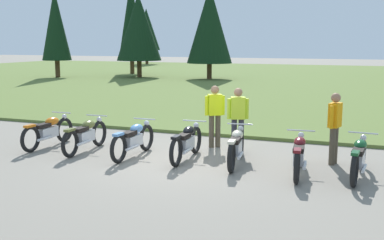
{
  "coord_description": "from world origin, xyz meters",
  "views": [
    {
      "loc": [
        4.24,
        -10.27,
        2.84
      ],
      "look_at": [
        0.0,
        0.6,
        0.9
      ],
      "focal_mm": 44.54,
      "sensor_mm": 36.0,
      "label": 1
    }
  ],
  "objects_px": {
    "motorcycle_black": "(187,142)",
    "motorcycle_cream": "(236,146)",
    "motorcycle_olive": "(86,135)",
    "rider_in_hivis_vest": "(238,116)",
    "motorcycle_maroon": "(299,155)",
    "motorcycle_orange": "(48,131)",
    "motorcycle_sky_blue": "(134,139)",
    "rider_checking_bike": "(215,113)",
    "rider_near_row_end": "(335,124)",
    "motorcycle_british_green": "(359,158)"
  },
  "relations": [
    {
      "from": "motorcycle_maroon",
      "to": "rider_checking_bike",
      "type": "relative_size",
      "value": 1.26
    },
    {
      "from": "motorcycle_black",
      "to": "rider_in_hivis_vest",
      "type": "relative_size",
      "value": 1.26
    },
    {
      "from": "motorcycle_cream",
      "to": "motorcycle_sky_blue",
      "type": "bearing_deg",
      "value": -176.54
    },
    {
      "from": "motorcycle_sky_blue",
      "to": "rider_near_row_end",
      "type": "bearing_deg",
      "value": 12.36
    },
    {
      "from": "motorcycle_olive",
      "to": "motorcycle_black",
      "type": "height_order",
      "value": "same"
    },
    {
      "from": "motorcycle_orange",
      "to": "rider_in_hivis_vest",
      "type": "xyz_separation_m",
      "value": [
        4.96,
        1.21,
        0.51
      ]
    },
    {
      "from": "motorcycle_sky_blue",
      "to": "motorcycle_british_green",
      "type": "bearing_deg",
      "value": 0.35
    },
    {
      "from": "motorcycle_black",
      "to": "rider_near_row_end",
      "type": "relative_size",
      "value": 1.26
    },
    {
      "from": "motorcycle_maroon",
      "to": "rider_in_hivis_vest",
      "type": "xyz_separation_m",
      "value": [
        -1.79,
        1.51,
        0.51
      ]
    },
    {
      "from": "motorcycle_olive",
      "to": "rider_in_hivis_vest",
      "type": "bearing_deg",
      "value": 19.27
    },
    {
      "from": "motorcycle_sky_blue",
      "to": "rider_in_hivis_vest",
      "type": "bearing_deg",
      "value": 30.5
    },
    {
      "from": "motorcycle_cream",
      "to": "rider_in_hivis_vest",
      "type": "distance_m",
      "value": 1.33
    },
    {
      "from": "motorcycle_orange",
      "to": "rider_near_row_end",
      "type": "height_order",
      "value": "rider_near_row_end"
    },
    {
      "from": "motorcycle_british_green",
      "to": "rider_in_hivis_vest",
      "type": "xyz_separation_m",
      "value": [
        -3.0,
        1.31,
        0.51
      ]
    },
    {
      "from": "motorcycle_british_green",
      "to": "motorcycle_orange",
      "type": "bearing_deg",
      "value": 179.21
    },
    {
      "from": "motorcycle_maroon",
      "to": "rider_in_hivis_vest",
      "type": "height_order",
      "value": "rider_in_hivis_vest"
    },
    {
      "from": "motorcycle_sky_blue",
      "to": "motorcycle_black",
      "type": "distance_m",
      "value": 1.36
    },
    {
      "from": "motorcycle_british_green",
      "to": "motorcycle_maroon",
      "type": "bearing_deg",
      "value": -170.98
    },
    {
      "from": "motorcycle_british_green",
      "to": "rider_near_row_end",
      "type": "relative_size",
      "value": 1.26
    },
    {
      "from": "motorcycle_british_green",
      "to": "rider_in_hivis_vest",
      "type": "bearing_deg",
      "value": 156.33
    },
    {
      "from": "motorcycle_black",
      "to": "motorcycle_cream",
      "type": "height_order",
      "value": "same"
    },
    {
      "from": "motorcycle_black",
      "to": "motorcycle_maroon",
      "type": "distance_m",
      "value": 2.75
    },
    {
      "from": "rider_near_row_end",
      "to": "motorcycle_maroon",
      "type": "bearing_deg",
      "value": -117.2
    },
    {
      "from": "motorcycle_orange",
      "to": "motorcycle_maroon",
      "type": "relative_size",
      "value": 1.0
    },
    {
      "from": "motorcycle_orange",
      "to": "motorcycle_sky_blue",
      "type": "bearing_deg",
      "value": -3.03
    },
    {
      "from": "motorcycle_orange",
      "to": "rider_near_row_end",
      "type": "xyz_separation_m",
      "value": [
        7.36,
        0.89,
        0.51
      ]
    },
    {
      "from": "motorcycle_maroon",
      "to": "motorcycle_sky_blue",
      "type": "bearing_deg",
      "value": 177.76
    },
    {
      "from": "motorcycle_cream",
      "to": "rider_checking_bike",
      "type": "relative_size",
      "value": 1.25
    },
    {
      "from": "motorcycle_orange",
      "to": "rider_checking_bike",
      "type": "xyz_separation_m",
      "value": [
        4.21,
        1.59,
        0.51
      ]
    },
    {
      "from": "motorcycle_black",
      "to": "rider_near_row_end",
      "type": "height_order",
      "value": "rider_near_row_end"
    },
    {
      "from": "motorcycle_orange",
      "to": "motorcycle_maroon",
      "type": "xyz_separation_m",
      "value": [
        6.75,
        -0.3,
        0.0
      ]
    },
    {
      "from": "motorcycle_black",
      "to": "motorcycle_cream",
      "type": "distance_m",
      "value": 1.25
    },
    {
      "from": "motorcycle_olive",
      "to": "motorcycle_sky_blue",
      "type": "height_order",
      "value": "same"
    },
    {
      "from": "rider_near_row_end",
      "to": "rider_checking_bike",
      "type": "height_order",
      "value": "same"
    },
    {
      "from": "motorcycle_olive",
      "to": "motorcycle_british_green",
      "type": "distance_m",
      "value": 6.71
    },
    {
      "from": "motorcycle_sky_blue",
      "to": "motorcycle_cream",
      "type": "bearing_deg",
      "value": 3.46
    },
    {
      "from": "rider_near_row_end",
      "to": "rider_checking_bike",
      "type": "relative_size",
      "value": 1.0
    },
    {
      "from": "motorcycle_black",
      "to": "motorcycle_maroon",
      "type": "xyz_separation_m",
      "value": [
        2.73,
        -0.35,
        0.0
      ]
    },
    {
      "from": "rider_checking_bike",
      "to": "rider_near_row_end",
      "type": "bearing_deg",
      "value": -12.63
    },
    {
      "from": "motorcycle_black",
      "to": "motorcycle_cream",
      "type": "bearing_deg",
      "value": -1.54
    },
    {
      "from": "motorcycle_cream",
      "to": "motorcycle_maroon",
      "type": "bearing_deg",
      "value": -12.05
    },
    {
      "from": "motorcycle_sky_blue",
      "to": "motorcycle_british_green",
      "type": "relative_size",
      "value": 1.0
    },
    {
      "from": "motorcycle_british_green",
      "to": "motorcycle_olive",
      "type": "bearing_deg",
      "value": 179.87
    },
    {
      "from": "motorcycle_olive",
      "to": "rider_checking_bike",
      "type": "bearing_deg",
      "value": 29.6
    },
    {
      "from": "motorcycle_sky_blue",
      "to": "motorcycle_cream",
      "type": "xyz_separation_m",
      "value": [
        2.6,
        0.16,
        0.0
      ]
    },
    {
      "from": "motorcycle_olive",
      "to": "motorcycle_black",
      "type": "bearing_deg",
      "value": 2.94
    },
    {
      "from": "motorcycle_orange",
      "to": "rider_checking_bike",
      "type": "relative_size",
      "value": 1.26
    },
    {
      "from": "rider_in_hivis_vest",
      "to": "motorcycle_british_green",
      "type": "bearing_deg",
      "value": -23.67
    },
    {
      "from": "motorcycle_black",
      "to": "rider_in_hivis_vest",
      "type": "bearing_deg",
      "value": 50.87
    },
    {
      "from": "motorcycle_orange",
      "to": "motorcycle_olive",
      "type": "xyz_separation_m",
      "value": [
        1.24,
        -0.09,
        0.0
      ]
    }
  ]
}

